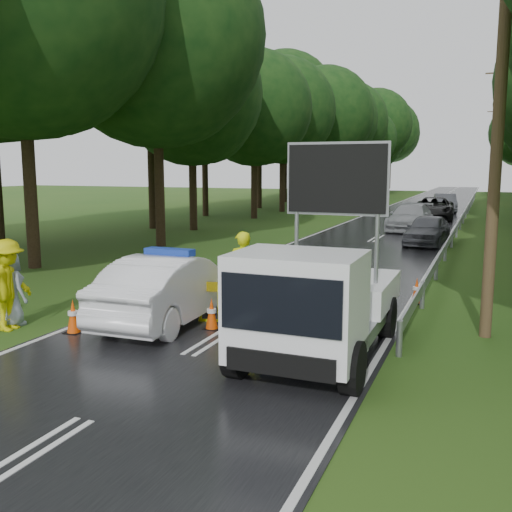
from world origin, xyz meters
The scene contains 22 objects.
ground centered at (0.00, 0.00, 0.00)m, with size 160.00×160.00×0.00m, color #244E16.
road centered at (0.00, 30.00, 0.01)m, with size 7.00×140.00×0.02m, color black.
guardrail centered at (3.70, 29.67, 0.55)m, with size 0.12×60.06×0.70m.
utility_pole_near centered at (5.20, 2.00, 5.06)m, with size 1.40×0.24×10.00m.
utility_pole_mid centered at (5.20, 28.00, 5.06)m, with size 1.40×0.24×10.00m.
utility_pole_far centered at (5.20, 54.00, 5.06)m, with size 1.40×0.24×10.00m.
police_sedan centered at (-1.56, 0.53, 0.78)m, with size 1.84×4.79×1.71m.
work_truck centered at (2.29, -0.72, 1.08)m, with size 2.27×5.02×3.99m.
barrier centered at (0.17, 1.00, 0.72)m, with size 2.26×0.53×0.95m.
officer centered at (-0.44, 2.08, 1.00)m, with size 0.73×0.48×2.00m, color #E2F10D.
civilian centered at (0.96, 0.50, 0.93)m, with size 0.90×0.70×1.86m, color #161D94.
bystander_left centered at (-4.49, -1.39, 1.01)m, with size 1.30×0.75×2.01m, color #D0CB0B.
bystander_right centered at (-4.72, -1.11, 0.87)m, with size 0.85×0.55×1.73m, color #8A96A5.
queue_car_first centered at (2.60, 16.43, 0.71)m, with size 1.67×4.14×1.41m, color #404248.
queue_car_second centered at (1.09, 22.43, 0.75)m, with size 2.09×5.15×1.49m, color gray.
queue_car_third centered at (1.71, 29.87, 0.77)m, with size 2.56×5.56×1.54m, color black.
queue_car_fourth centered at (1.96, 36.88, 0.74)m, with size 1.57×4.50×1.48m, color #383A3F.
cone_near_left centered at (-3.02, -1.08, 0.36)m, with size 0.36×0.36×0.75m.
cone_center centered at (-0.40, 0.30, 0.34)m, with size 0.34×0.34×0.71m.
cone_far centered at (0.64, 2.50, 0.33)m, with size 0.33×0.33×0.69m.
cone_left_mid centered at (-3.29, 3.00, 0.32)m, with size 0.31×0.31×0.66m.
cone_right centered at (3.50, 4.50, 0.33)m, with size 0.33×0.33×0.69m.
Camera 1 is at (5.10, -10.61, 3.54)m, focal length 40.00 mm.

